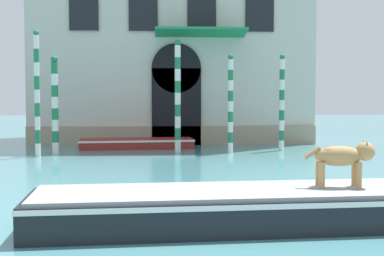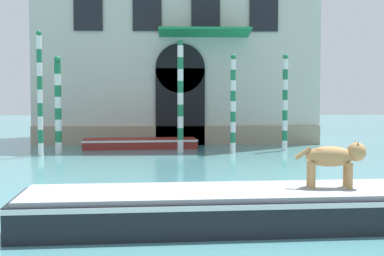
# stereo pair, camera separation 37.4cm
# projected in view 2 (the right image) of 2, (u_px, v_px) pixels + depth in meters

# --- Properties ---
(boat_foreground) EXTENTS (6.94, 2.31, 0.62)m
(boat_foreground) POSITION_uv_depth(u_px,v_px,m) (224.00, 207.00, 8.90)
(boat_foreground) COLOR black
(boat_foreground) RESTS_ON ground_plane
(dog_on_deck) EXTENTS (1.20, 0.41, 0.80)m
(dog_on_deck) POSITION_uv_depth(u_px,v_px,m) (335.00, 157.00, 9.02)
(dog_on_deck) COLOR tan
(dog_on_deck) RESTS_ON boat_foreground
(boat_moored_near_palazzo) EXTENTS (4.83, 1.92, 0.40)m
(boat_moored_near_palazzo) POSITION_uv_depth(u_px,v_px,m) (140.00, 143.00, 22.33)
(boat_moored_near_palazzo) COLOR maroon
(boat_moored_near_palazzo) RESTS_ON ground_plane
(mooring_pole_0) EXTENTS (0.21, 0.21, 3.84)m
(mooring_pole_0) POSITION_uv_depth(u_px,v_px,m) (285.00, 102.00, 21.22)
(mooring_pole_0) COLOR white
(mooring_pole_0) RESTS_ON ground_plane
(mooring_pole_1) EXTENTS (0.26, 0.26, 3.69)m
(mooring_pole_1) POSITION_uv_depth(u_px,v_px,m) (58.00, 104.00, 20.21)
(mooring_pole_1) COLOR white
(mooring_pole_1) RESTS_ON ground_plane
(mooring_pole_2) EXTENTS (0.21, 0.21, 3.77)m
(mooring_pole_2) POSITION_uv_depth(u_px,v_px,m) (233.00, 103.00, 20.36)
(mooring_pole_2) COLOR white
(mooring_pole_2) RESTS_ON ground_plane
(mooring_pole_3) EXTENTS (0.24, 0.24, 4.38)m
(mooring_pole_3) POSITION_uv_depth(u_px,v_px,m) (180.00, 95.00, 20.95)
(mooring_pole_3) COLOR white
(mooring_pole_3) RESTS_ON ground_plane
(mooring_pole_4) EXTENTS (0.20, 0.20, 4.53)m
(mooring_pole_4) POSITION_uv_depth(u_px,v_px,m) (40.00, 93.00, 19.21)
(mooring_pole_4) COLOR white
(mooring_pole_4) RESTS_ON ground_plane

